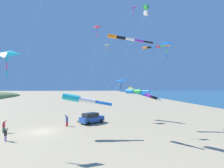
# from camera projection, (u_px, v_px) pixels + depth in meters

# --- Properties ---
(ground_plane) EXTENTS (600.00, 600.00, 0.00)m
(ground_plane) POSITION_uv_depth(u_px,v_px,m) (43.00, 131.00, 25.40)
(ground_plane) COLOR tan
(parked_car) EXTENTS (4.50, 4.15, 1.85)m
(parked_car) POSITION_uv_depth(u_px,v_px,m) (91.00, 118.00, 30.95)
(parked_car) COLOR #1E479E
(parked_car) RESTS_ON ground_plane
(cooler_box) EXTENTS (0.62, 0.42, 0.42)m
(cooler_box) POSITION_uv_depth(u_px,v_px,m) (79.00, 121.00, 31.72)
(cooler_box) COLOR yellow
(cooler_box) RESTS_ON ground_plane
(person_adult_flyer) EXTENTS (0.65, 0.57, 1.88)m
(person_adult_flyer) POSITION_uv_depth(u_px,v_px,m) (67.00, 120.00, 28.60)
(person_adult_flyer) COLOR #B72833
(person_adult_flyer) RESTS_ON ground_plane
(person_child_grey_jacket) EXTENTS (0.57, 0.47, 1.73)m
(person_child_grey_jacket) POSITION_uv_depth(u_px,v_px,m) (4.00, 126.00, 24.55)
(person_child_grey_jacket) COLOR #3D7F51
(person_child_grey_jacket) RESTS_ON ground_plane
(person_bystander_far) EXTENTS (0.57, 0.56, 1.60)m
(person_bystander_far) POSITION_uv_depth(u_px,v_px,m) (6.00, 134.00, 20.69)
(person_bystander_far) COLOR #8E6B9E
(person_bystander_far) RESTS_ON ground_plane
(kite_delta_white_trailing) EXTENTS (12.54, 1.58, 14.31)m
(kite_delta_white_trailing) POSITION_uv_depth(u_px,v_px,m) (167.00, 43.00, 29.71)
(kite_delta_white_trailing) COLOR blue
(kite_delta_white_trailing) RESTS_ON ground_plane
(kite_windsock_orange_high_right) EXTENTS (12.11, 6.77, 13.39)m
(kite_windsock_orange_high_right) POSITION_uv_depth(u_px,v_px,m) (152.00, 47.00, 29.56)
(kite_windsock_orange_high_right) COLOR orange
(kite_windsock_orange_high_right) RESTS_ON ground_plane
(kite_delta_checkered_midright) EXTENTS (11.68, 4.84, 16.98)m
(kite_delta_checkered_midright) POSITION_uv_depth(u_px,v_px,m) (132.00, 9.00, 22.86)
(kite_delta_checkered_midright) COLOR purple
(kite_delta_checkered_midright) RESTS_ON ground_plane
(kite_box_red_high_left) EXTENTS (8.33, 10.63, 17.97)m
(kite_box_red_high_left) POSITION_uv_depth(u_px,v_px,m) (146.00, 10.00, 24.74)
(kite_box_red_high_left) COLOR green
(kite_box_red_high_left) RESTS_ON ground_plane
(kite_delta_long_streamer_right) EXTENTS (2.55, 6.16, 15.59)m
(kite_delta_long_streamer_right) POSITION_uv_depth(u_px,v_px,m) (97.00, 27.00, 25.68)
(kite_delta_long_streamer_right) COLOR red
(kite_delta_long_streamer_right) RESTS_ON ground_plane
(kite_windsock_yellow_midlevel) EXTENTS (19.64, 3.34, 15.35)m
(kite_windsock_yellow_midlevel) POSITION_uv_depth(u_px,v_px,m) (124.00, 38.00, 29.08)
(kite_windsock_yellow_midlevel) COLOR orange
(kite_windsock_yellow_midlevel) RESTS_ON ground_plane
(kite_windsock_teal_far_right) EXTENTS (6.35, 8.71, 5.65)m
(kite_windsock_teal_far_right) POSITION_uv_depth(u_px,v_px,m) (80.00, 99.00, 22.25)
(kite_windsock_teal_far_right) COLOR #1EB7C6
(kite_windsock_teal_far_right) RESTS_ON ground_plane
(kite_windsock_magenta_far_left) EXTENTS (15.97, 4.67, 6.44)m
(kite_windsock_magenta_far_left) POSITION_uv_depth(u_px,v_px,m) (141.00, 93.00, 34.25)
(kite_windsock_magenta_far_left) COLOR yellow
(kite_windsock_magenta_far_left) RESTS_ON ground_plane
(kite_delta_black_fish_shape) EXTENTS (5.99, 1.44, 8.02)m
(kite_delta_black_fish_shape) POSITION_uv_depth(u_px,v_px,m) (121.00, 80.00, 32.91)
(kite_delta_black_fish_shape) COLOR blue
(kite_delta_black_fish_shape) RESTS_ON ground_plane
(kite_delta_purple_drifting) EXTENTS (8.52, 1.22, 10.10)m
(kite_delta_purple_drifting) POSITION_uv_depth(u_px,v_px,m) (7.00, 54.00, 16.95)
(kite_delta_purple_drifting) COLOR #1EB7C6
(kite_delta_purple_drifting) RESTS_ON ground_plane
(kite_delta_blue_topmost) EXTENTS (5.45, 3.07, 15.10)m
(kite_delta_blue_topmost) POSITION_uv_depth(u_px,v_px,m) (107.00, 45.00, 35.31)
(kite_delta_blue_topmost) COLOR yellow
(kite_delta_blue_topmost) RESTS_ON ground_plane
(kite_windsock_striped_overhead) EXTENTS (17.41, 2.99, 6.20)m
(kite_windsock_striped_overhead) POSITION_uv_depth(u_px,v_px,m) (134.00, 91.00, 21.34)
(kite_windsock_striped_overhead) COLOR blue
(kite_windsock_striped_overhead) RESTS_ON ground_plane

